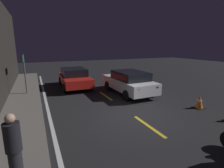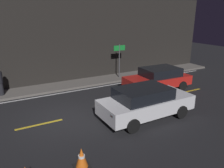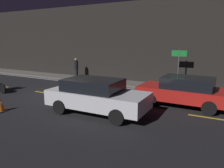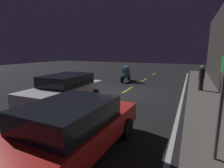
{
  "view_description": "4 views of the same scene",
  "coord_description": "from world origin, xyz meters",
  "px_view_note": "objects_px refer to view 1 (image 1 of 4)",
  "views": [
    {
      "loc": [
        -6.15,
        3.85,
        3.09
      ],
      "look_at": [
        1.47,
        0.46,
        1.21
      ],
      "focal_mm": 28.0,
      "sensor_mm": 36.0,
      "label": 1
    },
    {
      "loc": [
        -2.29,
        -8.94,
        4.55
      ],
      "look_at": [
        2.82,
        0.43,
        1.15
      ],
      "focal_mm": 35.0,
      "sensor_mm": 36.0,
      "label": 2
    },
    {
      "loc": [
        8.3,
        -9.24,
        3.08
      ],
      "look_at": [
        3.04,
        0.56,
        0.84
      ],
      "focal_mm": 35.0,
      "sensor_mm": 36.0,
      "label": 3
    },
    {
      "loc": [
        9.87,
        3.79,
        2.57
      ],
      "look_at": [
        1.6,
        0.03,
        0.85
      ],
      "focal_mm": 28.0,
      "sensor_mm": 36.0,
      "label": 4
    }
  ],
  "objects_px": {
    "pedestrian": "(14,148)",
    "shop_sign": "(24,66)",
    "taxi_red": "(74,77)",
    "sedan_white": "(129,82)",
    "traffic_cone_mid": "(199,102)"
  },
  "relations": [
    {
      "from": "sedan_white",
      "to": "traffic_cone_mid",
      "type": "xyz_separation_m",
      "value": [
        -3.82,
        -1.87,
        -0.45
      ]
    },
    {
      "from": "taxi_red",
      "to": "pedestrian",
      "type": "distance_m",
      "value": 9.35
    },
    {
      "from": "sedan_white",
      "to": "taxi_red",
      "type": "relative_size",
      "value": 1.04
    },
    {
      "from": "traffic_cone_mid",
      "to": "shop_sign",
      "type": "distance_m",
      "value": 10.02
    },
    {
      "from": "pedestrian",
      "to": "sedan_white",
      "type": "bearing_deg",
      "value": -46.69
    },
    {
      "from": "pedestrian",
      "to": "shop_sign",
      "type": "bearing_deg",
      "value": 0.14
    },
    {
      "from": "traffic_cone_mid",
      "to": "shop_sign",
      "type": "xyz_separation_m",
      "value": [
        5.97,
        7.9,
        1.5
      ]
    },
    {
      "from": "traffic_cone_mid",
      "to": "pedestrian",
      "type": "height_order",
      "value": "pedestrian"
    },
    {
      "from": "pedestrian",
      "to": "taxi_red",
      "type": "bearing_deg",
      "value": -19.87
    },
    {
      "from": "traffic_cone_mid",
      "to": "shop_sign",
      "type": "height_order",
      "value": "shop_sign"
    },
    {
      "from": "traffic_cone_mid",
      "to": "taxi_red",
      "type": "bearing_deg",
      "value": 34.17
    },
    {
      "from": "traffic_cone_mid",
      "to": "shop_sign",
      "type": "relative_size",
      "value": 0.28
    },
    {
      "from": "sedan_white",
      "to": "pedestrian",
      "type": "height_order",
      "value": "pedestrian"
    },
    {
      "from": "taxi_red",
      "to": "pedestrian",
      "type": "height_order",
      "value": "pedestrian"
    },
    {
      "from": "shop_sign",
      "to": "pedestrian",
      "type": "bearing_deg",
      "value": -179.86
    }
  ]
}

